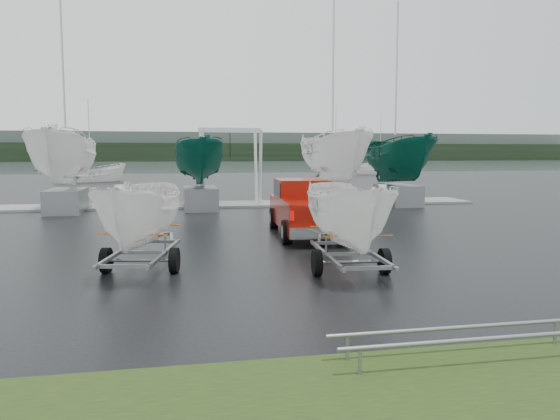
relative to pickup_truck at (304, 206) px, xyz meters
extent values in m
plane|color=black|center=(-3.02, -2.21, -0.97)|extent=(120.00, 120.00, 0.00)
plane|color=slate|center=(-3.02, 97.79, -0.98)|extent=(300.00, 300.00, 0.00)
cube|color=gray|center=(-3.02, 10.79, -0.92)|extent=(30.00, 3.00, 0.12)
cube|color=black|center=(-3.02, 167.79, 2.03)|extent=(300.00, 8.00, 6.00)
cube|color=#4C5651|center=(-3.02, 175.79, 4.03)|extent=(300.00, 6.00, 10.00)
cube|color=maroon|center=(-0.02, -0.30, -0.22)|extent=(2.30, 5.61, 0.90)
cube|color=maroon|center=(0.05, 0.69, 0.49)|extent=(1.91, 2.30, 0.80)
cube|color=black|center=(0.05, 0.69, 0.54)|extent=(1.92, 2.07, 0.52)
cube|color=silver|center=(-0.23, -3.08, -0.50)|extent=(1.92, 0.31, 0.33)
cylinder|color=black|center=(-0.78, 1.56, -0.60)|extent=(0.34, 0.78, 0.76)
cylinder|color=black|center=(1.01, 1.42, -0.60)|extent=(0.34, 0.78, 0.76)
cylinder|color=black|center=(-1.05, -2.03, -0.60)|extent=(0.34, 0.78, 0.76)
cylinder|color=black|center=(0.74, -2.16, -0.60)|extent=(0.34, 0.78, 0.76)
cube|color=gray|center=(-1.02, -6.23, -0.52)|extent=(0.35, 3.60, 0.08)
cube|color=gray|center=(0.08, -6.31, -0.52)|extent=(0.35, 3.60, 0.08)
cylinder|color=gray|center=(-0.49, -6.47, -0.67)|extent=(1.60, 0.20, 0.08)
cylinder|color=black|center=(-1.28, -6.41, -0.67)|extent=(0.22, 0.61, 0.60)
cylinder|color=black|center=(0.31, -6.53, -0.67)|extent=(0.22, 0.61, 0.60)
imported|color=white|center=(-0.47, -6.27, 1.74)|extent=(1.80, 1.84, 4.44)
cube|color=#FF6308|center=(-0.41, -5.48, 0.03)|extent=(1.55, 0.16, 0.03)
cube|color=#FF6308|center=(-0.53, -7.07, 0.03)|extent=(1.55, 0.16, 0.03)
cube|color=gray|center=(-5.77, -5.02, -0.52)|extent=(0.77, 3.55, 0.08)
cube|color=gray|center=(-4.69, -5.24, -0.52)|extent=(0.77, 3.55, 0.08)
cylinder|color=gray|center=(-5.27, -5.33, -0.67)|extent=(1.59, 0.39, 0.08)
cylinder|color=black|center=(-6.05, -5.17, -0.67)|extent=(0.29, 0.62, 0.60)
cylinder|color=black|center=(-4.48, -5.48, -0.67)|extent=(0.29, 0.62, 0.60)
imported|color=white|center=(-5.23, -5.13, 1.72)|extent=(1.95, 1.99, 4.40)
cube|color=#FF6308|center=(-5.08, -4.34, 0.03)|extent=(1.53, 0.34, 0.03)
cube|color=#FF6308|center=(-5.38, -5.91, 0.03)|extent=(1.53, 0.34, 0.03)
cylinder|color=silver|center=(-2.91, 9.99, 1.03)|extent=(0.16, 0.58, 3.99)
cylinder|color=silver|center=(-2.91, 11.59, 1.03)|extent=(0.16, 0.58, 3.99)
cylinder|color=silver|center=(0.09, 9.99, 1.03)|extent=(0.16, 0.58, 3.99)
cylinder|color=silver|center=(0.09, 11.59, 1.03)|extent=(0.16, 0.58, 3.99)
cube|color=silver|center=(-1.41, 10.79, 3.03)|extent=(3.30, 0.25, 0.25)
cube|color=gray|center=(-9.39, 8.79, -0.42)|extent=(1.60, 3.20, 1.10)
imported|color=white|center=(-9.39, 8.79, 3.82)|extent=(2.78, 2.85, 7.39)
cylinder|color=#B2B2B7|center=(-9.39, 9.29, 6.49)|extent=(0.10, 0.10, 7.00)
cube|color=gray|center=(-3.11, 8.99, -0.42)|extent=(1.60, 3.20, 1.10)
imported|color=#0A4B3B|center=(-3.11, 8.99, 3.36)|extent=(2.43, 2.50, 6.47)
cube|color=gray|center=(3.80, 8.79, -0.42)|extent=(1.60, 3.20, 1.10)
imported|color=white|center=(3.80, 8.79, 3.87)|extent=(2.81, 2.89, 7.48)
cylinder|color=#B2B2B7|center=(3.80, 9.29, 6.52)|extent=(0.10, 0.10, 7.00)
cube|color=gray|center=(7.41, 9.09, -0.42)|extent=(1.60, 3.20, 1.10)
imported|color=#0A4B3B|center=(7.41, 9.09, 3.58)|extent=(2.59, 2.66, 6.90)
cylinder|color=#B2B2B7|center=(7.41, 9.59, 6.30)|extent=(0.10, 0.10, 7.00)
cylinder|color=gray|center=(0.98, -11.46, -0.62)|extent=(7.00, 0.06, 0.06)
imported|color=white|center=(-12.18, 37.30, -0.97)|extent=(3.71, 3.68, 7.18)
cylinder|color=#B2B2B7|center=(-12.18, 37.30, 3.03)|extent=(0.08, 0.08, 8.00)
imported|color=white|center=(12.97, 38.54, -0.97)|extent=(2.88, 2.89, 5.37)
cylinder|color=#B2B2B7|center=(12.97, 38.54, 3.03)|extent=(0.08, 0.08, 8.00)
imported|color=white|center=(22.37, 49.25, -0.97)|extent=(3.04, 2.99, 6.72)
cylinder|color=#B2B2B7|center=(22.37, 49.25, 3.03)|extent=(0.08, 0.08, 8.00)
camera|label=1|loc=(-4.52, -18.30, 1.83)|focal=35.00mm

